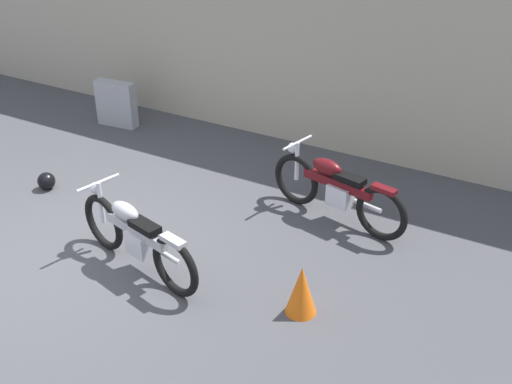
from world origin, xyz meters
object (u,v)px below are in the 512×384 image
Objects in this scene: stone_marker at (116,104)px; traffic_cone at (301,290)px; helmet at (46,181)px; motorcycle_silver at (136,236)px; motorcycle_maroon at (336,189)px.

traffic_cone is (4.85, -2.85, -0.11)m from stone_marker.
motorcycle_silver is (2.30, -0.83, 0.30)m from helmet.
motorcycle_maroon is at bearing 103.07° from traffic_cone.
stone_marker is 5.63m from traffic_cone.
stone_marker is 4.25m from motorcycle_silver.
traffic_cone is at bearing -30.42° from stone_marker.
traffic_cone is 1.89m from motorcycle_maroon.
motorcycle_silver is at bearing -19.98° from helmet.
helmet is at bearing -6.52° from motorcycle_silver.
traffic_cone is at bearing 115.36° from motorcycle_maroon.
helmet is 0.44× the size of traffic_cone.
helmet is 0.13× the size of motorcycle_silver.
motorcycle_maroon is at bearing 18.04° from helmet.
motorcycle_silver is 2.54m from motorcycle_maroon.
traffic_cone reaches higher than helmet.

